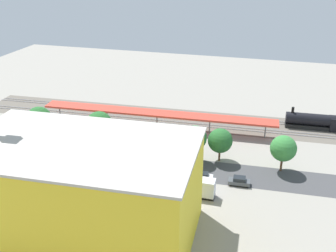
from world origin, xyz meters
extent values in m
plane|color=gray|center=(0.00, 0.00, 0.00)|extent=(188.19, 188.19, 0.00)
cube|color=#665E54|center=(0.00, -21.62, 0.00)|extent=(118.14, 19.54, 0.01)
cube|color=#424244|center=(0.00, 4.71, 0.00)|extent=(117.90, 14.29, 0.01)
cube|color=#9E9EA8|center=(0.00, -25.47, 0.18)|extent=(117.50, 5.42, 0.12)
cube|color=#9E9EA8|center=(0.00, -24.03, 0.18)|extent=(117.50, 5.42, 0.12)
cube|color=#9E9EA8|center=(0.00, -19.22, 0.18)|extent=(117.50, 5.42, 0.12)
cube|color=#9E9EA8|center=(0.00, -17.78, 0.18)|extent=(117.50, 5.42, 0.12)
cube|color=#C63D2D|center=(6.61, -14.20, 4.07)|extent=(60.70, 7.13, 0.50)
cylinder|color=slate|center=(-20.61, -15.43, 1.91)|extent=(0.30, 0.30, 3.82)
cylinder|color=slate|center=(-7.00, -14.81, 1.91)|extent=(0.30, 0.30, 3.82)
cylinder|color=slate|center=(6.61, -14.20, 1.91)|extent=(0.30, 0.30, 3.82)
cylinder|color=slate|center=(20.22, -13.59, 1.91)|extent=(0.30, 0.30, 3.82)
cylinder|color=slate|center=(33.83, -12.97, 1.91)|extent=(0.30, 0.30, 3.82)
cube|color=black|center=(-33.07, -24.75, 0.50)|extent=(15.62, 3.37, 1.00)
cylinder|color=black|center=(-31.51, -24.68, 2.48)|extent=(12.51, 3.52, 2.97)
cube|color=black|center=(-37.70, -24.96, 1.76)|extent=(3.26, 3.31, 3.53)
cylinder|color=black|center=(-26.82, -24.47, 4.67)|extent=(0.70, 0.70, 1.40)
cube|color=black|center=(-16.93, 7.73, 0.15)|extent=(3.61, 2.00, 0.30)
cube|color=#474C51|center=(-16.93, 7.73, 0.67)|extent=(4.29, 2.10, 0.75)
cube|color=#1E2328|center=(-16.93, 7.73, 1.39)|extent=(2.43, 1.79, 0.69)
cube|color=black|center=(-9.64, 8.03, 0.15)|extent=(3.60, 1.78, 0.30)
cube|color=silver|center=(-9.64, 8.03, 0.72)|extent=(4.27, 1.87, 0.84)
cube|color=#1E2328|center=(-9.64, 8.03, 1.45)|extent=(2.42, 1.59, 0.61)
cube|color=black|center=(-2.83, 8.23, 0.15)|extent=(4.11, 1.95, 0.30)
cube|color=black|center=(-2.83, 8.23, 0.66)|extent=(4.88, 2.08, 0.72)
cube|color=#1E2328|center=(-2.83, 8.23, 1.35)|extent=(2.77, 1.73, 0.68)
cube|color=black|center=(4.60, 7.85, 0.15)|extent=(4.04, 1.98, 0.30)
cube|color=gray|center=(4.60, 7.85, 0.72)|extent=(4.80, 2.09, 0.84)
cube|color=#1E2328|center=(4.60, 7.85, 1.39)|extent=(2.71, 1.77, 0.50)
cube|color=black|center=(11.68, 8.62, 0.15)|extent=(3.48, 1.84, 0.30)
cube|color=gray|center=(11.68, 8.62, 0.72)|extent=(4.13, 1.95, 0.83)
cube|color=#1E2328|center=(11.68, 8.62, 1.39)|extent=(2.35, 1.64, 0.51)
cube|color=yellow|center=(5.49, 28.82, 7.82)|extent=(35.65, 21.68, 15.64)
cube|color=#B7B2A8|center=(5.49, 28.82, 15.84)|extent=(36.27, 22.30, 0.40)
cube|color=black|center=(7.83, 14.57, 0.25)|extent=(9.66, 3.05, 0.50)
cube|color=silver|center=(6.71, 14.46, 1.97)|extent=(7.43, 3.08, 2.93)
cube|color=maroon|center=(11.44, 14.91, 1.63)|extent=(2.48, 2.61, 2.26)
cube|color=black|center=(-8.26, 13.70, 0.25)|extent=(9.57, 2.15, 0.50)
cube|color=silver|center=(-9.40, 13.70, 2.09)|extent=(7.30, 2.38, 3.18)
cube|color=#334C8C|center=(-4.62, 13.71, 1.68)|extent=(2.28, 2.36, 2.36)
cylinder|color=brown|center=(-6.32, 0.65, 1.87)|extent=(0.60, 0.60, 3.75)
sphere|color=#2D7233|center=(-6.32, 0.65, 5.61)|extent=(5.32, 5.32, 5.32)
cylinder|color=brown|center=(-24.70, -0.20, 1.65)|extent=(0.47, 0.47, 3.29)
sphere|color=#38843D|center=(-24.70, -0.20, 5.18)|extent=(5.40, 5.40, 5.40)
cylinder|color=brown|center=(16.44, -0.89, 1.59)|extent=(0.58, 0.58, 3.17)
sphere|color=#28662D|center=(16.44, -0.89, 5.35)|extent=(6.23, 6.23, 6.23)
cylinder|color=brown|center=(-11.62, -1.06, 1.48)|extent=(0.44, 0.44, 2.97)
sphere|color=#28662D|center=(-11.62, -1.06, 4.83)|extent=(5.33, 5.33, 5.33)
cylinder|color=brown|center=(31.15, 0.63, 1.76)|extent=(0.39, 0.39, 3.51)
sphere|color=#28662D|center=(31.15, 0.63, 5.64)|extent=(6.07, 6.07, 6.07)
cylinder|color=#333333|center=(23.41, 9.44, 3.21)|extent=(0.16, 0.16, 6.42)
cube|color=black|center=(23.41, 9.44, 6.87)|extent=(0.36, 0.36, 0.90)
sphere|color=yellow|center=(23.63, 9.44, 6.87)|extent=(0.20, 0.20, 0.20)
camera|label=1|loc=(-21.46, 75.92, 42.15)|focal=42.62mm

